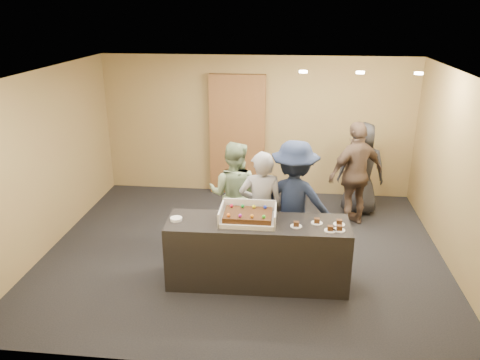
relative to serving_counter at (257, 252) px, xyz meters
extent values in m
plane|color=black|center=(-0.27, 0.83, -0.45)|extent=(6.00, 6.00, 0.00)
plane|color=white|center=(-0.27, 0.83, 2.25)|extent=(6.00, 6.00, 0.00)
cube|color=#9B7B4B|center=(-0.27, 3.33, 0.90)|extent=(6.00, 0.04, 2.70)
cube|color=#9B7B4B|center=(-0.27, -1.67, 0.90)|extent=(6.00, 0.04, 2.70)
cube|color=#9B7B4B|center=(-3.27, 0.83, 0.90)|extent=(0.04, 5.00, 2.70)
cube|color=#9B7B4B|center=(2.73, 0.83, 0.90)|extent=(0.04, 5.00, 2.70)
cube|color=black|center=(0.00, 0.00, 0.00)|extent=(2.42, 0.77, 0.90)
cube|color=brown|center=(-0.64, 3.24, 0.73)|extent=(1.07, 0.15, 2.36)
cube|color=white|center=(-0.13, 0.00, 0.48)|extent=(0.71, 0.49, 0.06)
cube|color=white|center=(-0.49, 0.00, 0.55)|extent=(0.02, 0.49, 0.19)
cube|color=white|center=(0.22, 0.00, 0.55)|extent=(0.02, 0.49, 0.19)
cube|color=white|center=(-0.13, 0.25, 0.56)|extent=(0.71, 0.02, 0.21)
cube|color=black|center=(-0.13, 0.00, 0.54)|extent=(0.62, 0.43, 0.07)
sphere|color=red|center=(-0.37, 0.15, 0.60)|extent=(0.05, 0.05, 0.05)
sphere|color=green|center=(-0.22, 0.15, 0.60)|extent=(0.05, 0.05, 0.05)
sphere|color=yellow|center=(-0.07, 0.15, 0.60)|extent=(0.05, 0.05, 0.05)
sphere|color=#182DCD|center=(0.08, 0.15, 0.60)|extent=(0.05, 0.05, 0.05)
sphere|color=orange|center=(-0.37, -0.15, 0.60)|extent=(0.05, 0.05, 0.05)
sphere|color=#B226B0|center=(-0.22, -0.15, 0.60)|extent=(0.05, 0.05, 0.05)
sphere|color=orange|center=(-0.07, -0.15, 0.60)|extent=(0.05, 0.05, 0.05)
sphere|color=green|center=(0.08, -0.15, 0.60)|extent=(0.05, 0.05, 0.05)
cylinder|color=white|center=(-1.08, -0.06, 0.47)|extent=(0.16, 0.16, 0.04)
cylinder|color=white|center=(0.50, -0.07, 0.45)|extent=(0.15, 0.15, 0.01)
cube|color=black|center=(0.50, -0.07, 0.49)|extent=(0.07, 0.06, 0.06)
cylinder|color=white|center=(0.77, 0.05, 0.45)|extent=(0.15, 0.15, 0.01)
cube|color=black|center=(0.77, 0.05, 0.49)|extent=(0.07, 0.06, 0.06)
cylinder|color=white|center=(0.92, -0.15, 0.45)|extent=(0.15, 0.15, 0.01)
cube|color=black|center=(0.92, -0.15, 0.49)|extent=(0.07, 0.06, 0.06)
cylinder|color=white|center=(1.05, 0.05, 0.45)|extent=(0.15, 0.15, 0.01)
cube|color=black|center=(1.05, 0.05, 0.49)|extent=(0.07, 0.06, 0.06)
cylinder|color=white|center=(1.04, -0.13, 0.45)|extent=(0.15, 0.15, 0.01)
cube|color=black|center=(1.04, -0.13, 0.49)|extent=(0.07, 0.06, 0.06)
imported|color=gray|center=(0.01, 0.51, 0.41)|extent=(0.66, 0.47, 1.71)
imported|color=gray|center=(-0.45, 1.10, 0.38)|extent=(0.90, 0.75, 1.66)
imported|color=#1A243F|center=(0.47, 0.69, 0.46)|extent=(1.26, 0.84, 1.82)
imported|color=brown|center=(1.50, 2.02, 0.45)|extent=(1.13, 0.93, 1.80)
imported|color=#27282D|center=(1.66, 2.52, 0.38)|extent=(0.85, 0.59, 1.67)
cylinder|color=#FFEAC6|center=(0.53, 1.33, 2.22)|extent=(0.12, 0.12, 0.03)
cylinder|color=#FFEAC6|center=(1.33, 1.33, 2.22)|extent=(0.12, 0.12, 0.03)
cylinder|color=#FFEAC6|center=(2.13, 1.33, 2.22)|extent=(0.12, 0.12, 0.03)
camera|label=1|loc=(0.37, -5.52, 3.11)|focal=35.00mm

